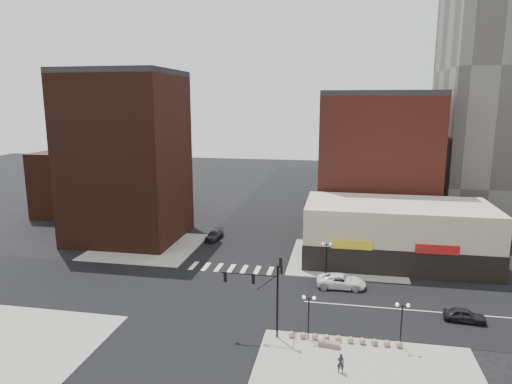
# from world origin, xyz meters

# --- Properties ---
(ground) EXTENTS (240.00, 240.00, 0.00)m
(ground) POSITION_xyz_m (0.00, 0.00, 0.00)
(ground) COLOR black
(ground) RESTS_ON ground
(road_ew) EXTENTS (200.00, 14.00, 0.02)m
(road_ew) POSITION_xyz_m (0.00, 0.00, 0.01)
(road_ew) COLOR black
(road_ew) RESTS_ON ground
(road_ns) EXTENTS (14.00, 200.00, 0.02)m
(road_ns) POSITION_xyz_m (0.00, 0.00, 0.01)
(road_ns) COLOR black
(road_ns) RESTS_ON ground
(sidewalk_nw) EXTENTS (15.00, 15.00, 0.12)m
(sidewalk_nw) POSITION_xyz_m (-14.50, 14.50, 0.06)
(sidewalk_nw) COLOR gray
(sidewalk_nw) RESTS_ON ground
(sidewalk_ne) EXTENTS (15.00, 15.00, 0.12)m
(sidewalk_ne) POSITION_xyz_m (14.50, 14.50, 0.06)
(sidewalk_ne) COLOR gray
(sidewalk_ne) RESTS_ON ground
(sidewalk_sw) EXTENTS (15.00, 15.00, 0.12)m
(sidewalk_sw) POSITION_xyz_m (-14.50, -14.50, 0.06)
(sidewalk_sw) COLOR gray
(sidewalk_sw) RESTS_ON ground
(building_nw) EXTENTS (16.00, 15.00, 25.00)m
(building_nw) POSITION_xyz_m (-19.00, 18.50, 12.50)
(building_nw) COLOR #371911
(building_nw) RESTS_ON ground
(building_nw_low) EXTENTS (20.00, 18.00, 12.00)m
(building_nw_low) POSITION_xyz_m (-32.00, 34.00, 6.00)
(building_nw_low) COLOR #371911
(building_nw_low) RESTS_ON ground
(building_ne_midrise) EXTENTS (18.00, 15.00, 22.00)m
(building_ne_midrise) POSITION_xyz_m (19.00, 29.50, 11.00)
(building_ne_midrise) COLOR maroon
(building_ne_midrise) RESTS_ON ground
(building_ne_row) EXTENTS (24.20, 12.20, 8.00)m
(building_ne_row) POSITION_xyz_m (21.00, 15.00, 3.30)
(building_ne_row) COLOR beige
(building_ne_row) RESTS_ON ground
(traffic_signal) EXTENTS (5.59, 3.09, 7.77)m
(traffic_signal) POSITION_xyz_m (7.24, -7.83, 4.96)
(traffic_signal) COLOR black
(traffic_signal) RESTS_ON ground
(street_lamp_se_a) EXTENTS (1.22, 0.32, 4.16)m
(street_lamp_se_a) POSITION_xyz_m (11.00, -8.00, 3.29)
(street_lamp_se_a) COLOR black
(street_lamp_se_a) RESTS_ON sidewalk_se
(street_lamp_se_b) EXTENTS (1.22, 0.32, 4.16)m
(street_lamp_se_b) POSITION_xyz_m (19.00, -8.00, 3.29)
(street_lamp_se_b) COLOR black
(street_lamp_se_b) RESTS_ON sidewalk_se
(street_lamp_ne) EXTENTS (1.22, 0.32, 4.16)m
(street_lamp_ne) POSITION_xyz_m (12.00, 8.00, 3.29)
(street_lamp_ne) COLOR black
(street_lamp_ne) RESTS_ON sidewalk_ne
(bollard_row) EXTENTS (10.03, 0.58, 0.58)m
(bollard_row) POSITION_xyz_m (14.22, -8.00, 0.41)
(bollard_row) COLOR gray
(bollard_row) RESTS_ON sidewalk_se
(white_suv) EXTENTS (5.67, 2.73, 1.56)m
(white_suv) POSITION_xyz_m (13.89, 4.62, 0.78)
(white_suv) COLOR white
(white_suv) RESTS_ON ground
(dark_sedan_east) EXTENTS (4.06, 1.97, 1.33)m
(dark_sedan_east) POSITION_xyz_m (25.82, -1.60, 0.67)
(dark_sedan_east) COLOR black
(dark_sedan_east) RESTS_ON ground
(dark_sedan_north) EXTENTS (2.19, 4.83, 1.37)m
(dark_sedan_north) POSITION_xyz_m (-5.69, 19.95, 0.69)
(dark_sedan_north) COLOR black
(dark_sedan_north) RESTS_ON ground
(pedestrian) EXTENTS (0.62, 0.44, 1.61)m
(pedestrian) POSITION_xyz_m (13.91, -12.71, 0.93)
(pedestrian) COLOR #232226
(pedestrian) RESTS_ON sidewalk_se
(stone_bench) EXTENTS (2.02, 0.82, 0.46)m
(stone_bench) POSITION_xyz_m (12.88, -9.00, 0.37)
(stone_bench) COLOR #83665A
(stone_bench) RESTS_ON sidewalk_se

